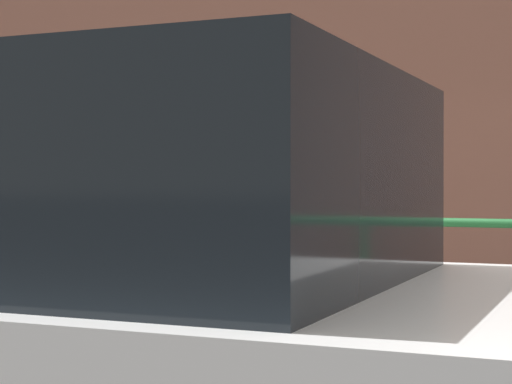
# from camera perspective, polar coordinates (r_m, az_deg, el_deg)

# --- Properties ---
(parking_meter) EXTENTS (0.18, 0.19, 1.59)m
(parking_meter) POSITION_cam_1_polar(r_m,az_deg,el_deg) (4.49, 0.89, -0.95)
(parking_meter) COLOR slate
(parking_meter) RESTS_ON sidewalk_curb
(pedestrian_at_meter) EXTENTS (0.61, 0.48, 1.64)m
(pedestrian_at_meter) POSITION_cam_1_polar(r_m,az_deg,el_deg) (4.73, -4.56, -3.74)
(pedestrian_at_meter) COLOR slate
(pedestrian_at_meter) RESTS_ON sidewalk_curb
(parked_sedan_white) EXTENTS (4.64, 1.91, 1.76)m
(parked_sedan_white) POSITION_cam_1_polar(r_m,az_deg,el_deg) (3.01, -12.27, -9.89)
(parked_sedan_white) COLOR white
(parked_sedan_white) RESTS_ON ground
(background_railing) EXTENTS (24.06, 0.06, 1.06)m
(background_railing) POSITION_cam_1_polar(r_m,az_deg,el_deg) (6.07, 7.85, -4.46)
(background_railing) COLOR #1E602D
(background_railing) RESTS_ON sidewalk_curb
(backdrop_wall) EXTENTS (32.00, 0.50, 3.69)m
(backdrop_wall) POSITION_cam_1_polar(r_m,az_deg,el_deg) (8.34, 12.49, 3.47)
(backdrop_wall) COLOR brown
(backdrop_wall) RESTS_ON ground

